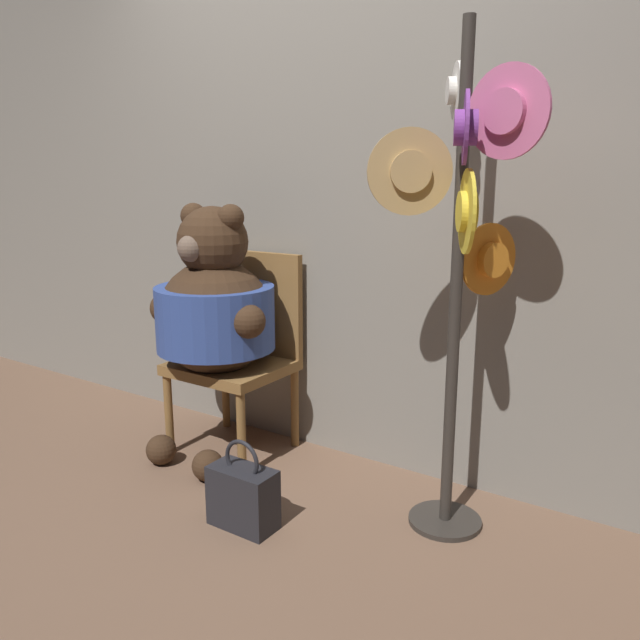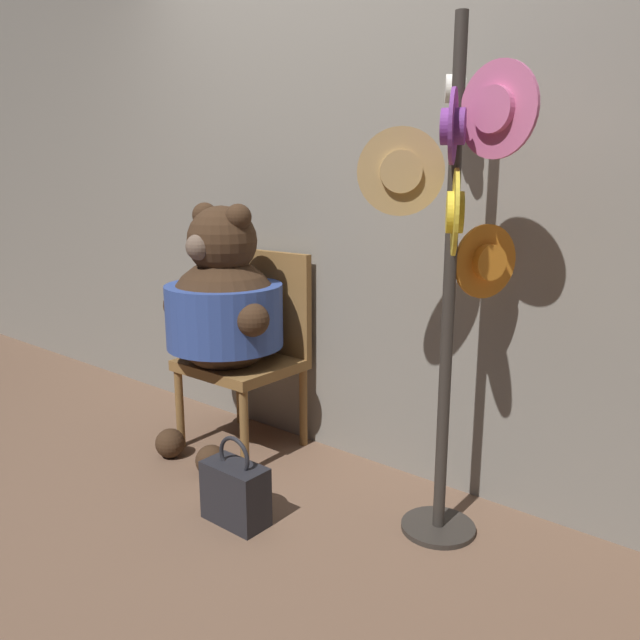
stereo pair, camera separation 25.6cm
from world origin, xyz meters
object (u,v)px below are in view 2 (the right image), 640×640
at_px(chair, 253,344).
at_px(handbag_on_ground, 235,492).
at_px(hat_display_rack, 454,237).
at_px(teddy_bear, 223,308).

height_order(chair, handbag_on_ground, chair).
relative_size(hat_display_rack, handbag_on_ground, 5.16).
height_order(teddy_bear, hat_display_rack, hat_display_rack).
relative_size(chair, teddy_bear, 0.80).
bearing_deg(handbag_on_ground, hat_display_rack, 33.48).
bearing_deg(handbag_on_ground, chair, 129.95).
distance_m(teddy_bear, hat_display_rack, 1.24).
xyz_separation_m(teddy_bear, handbag_on_ground, (0.52, -0.43, -0.59)).
distance_m(chair, teddy_bear, 0.26).
bearing_deg(chair, teddy_bear, -98.54).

